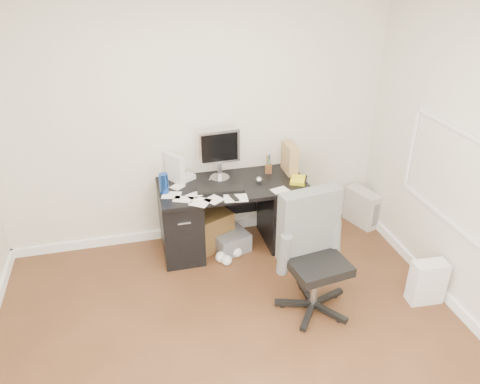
% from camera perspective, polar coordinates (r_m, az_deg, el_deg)
% --- Properties ---
extents(ground, '(4.00, 4.00, 0.00)m').
position_cam_1_polar(ground, '(3.87, 0.55, -20.72)').
color(ground, '#482B17').
rests_on(ground, ground).
extents(room_shell, '(4.02, 4.02, 2.71)m').
position_cam_1_polar(room_shell, '(2.87, 1.18, 2.19)').
color(room_shell, silver).
rests_on(room_shell, ground).
extents(desk, '(1.50, 0.70, 0.75)m').
position_cam_1_polar(desk, '(4.91, -0.87, -2.64)').
color(desk, black).
rests_on(desk, ground).
extents(loose_papers, '(1.10, 0.60, 0.00)m').
position_cam_1_polar(loose_papers, '(4.66, -3.15, 0.46)').
color(loose_papers, silver).
rests_on(loose_papers, desk).
extents(lcd_monitor, '(0.44, 0.27, 0.54)m').
position_cam_1_polar(lcd_monitor, '(4.74, -2.55, 4.54)').
color(lcd_monitor, '#B7B6BB').
rests_on(lcd_monitor, desk).
extents(keyboard, '(0.48, 0.21, 0.03)m').
position_cam_1_polar(keyboard, '(4.62, -2.38, 0.37)').
color(keyboard, black).
rests_on(keyboard, desk).
extents(computer_mouse, '(0.08, 0.08, 0.07)m').
position_cam_1_polar(computer_mouse, '(4.75, 2.32, 1.47)').
color(computer_mouse, '#B7B6BB').
rests_on(computer_mouse, desk).
extents(travel_mug, '(0.12, 0.12, 0.20)m').
position_cam_1_polar(travel_mug, '(4.59, -9.27, 1.05)').
color(travel_mug, '#163E9C').
rests_on(travel_mug, desk).
extents(white_binder, '(0.23, 0.28, 0.30)m').
position_cam_1_polar(white_binder, '(4.77, -7.97, 2.87)').
color(white_binder, silver).
rests_on(white_binder, desk).
extents(magazine_file, '(0.14, 0.27, 0.31)m').
position_cam_1_polar(magazine_file, '(4.96, 6.10, 4.09)').
color(magazine_file, '#AA8352').
rests_on(magazine_file, desk).
extents(pen_cup, '(0.11, 0.11, 0.21)m').
position_cam_1_polar(pen_cup, '(4.94, 3.51, 3.46)').
color(pen_cup, '#552C18').
rests_on(pen_cup, desk).
extents(yellow_book, '(0.22, 0.24, 0.03)m').
position_cam_1_polar(yellow_book, '(4.82, 7.14, 1.46)').
color(yellow_book, yellow).
rests_on(yellow_book, desk).
extents(paper_remote, '(0.24, 0.20, 0.02)m').
position_cam_1_polar(paper_remote, '(4.47, -0.52, -0.67)').
color(paper_remote, silver).
rests_on(paper_remote, desk).
extents(office_chair, '(0.71, 0.71, 1.10)m').
position_cam_1_polar(office_chair, '(4.06, 9.38, -7.90)').
color(office_chair, '#565956').
rests_on(office_chair, ground).
extents(pc_tower, '(0.31, 0.45, 0.41)m').
position_cam_1_polar(pc_tower, '(5.59, 14.66, -1.80)').
color(pc_tower, '#BDB6AA').
rests_on(pc_tower, ground).
extents(shopping_bag, '(0.32, 0.24, 0.42)m').
position_cam_1_polar(shopping_bag, '(4.61, 21.85, -10.16)').
color(shopping_bag, silver).
rests_on(shopping_bag, ground).
extents(wicker_basket, '(0.53, 0.53, 0.40)m').
position_cam_1_polar(wicker_basket, '(5.06, -3.82, -4.37)').
color(wicker_basket, '#4F3817').
rests_on(wicker_basket, ground).
extents(desk_printer, '(0.42, 0.38, 0.20)m').
position_cam_1_polar(desk_printer, '(5.00, -1.09, -6.08)').
color(desk_printer, '#5D5D62').
rests_on(desk_printer, ground).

